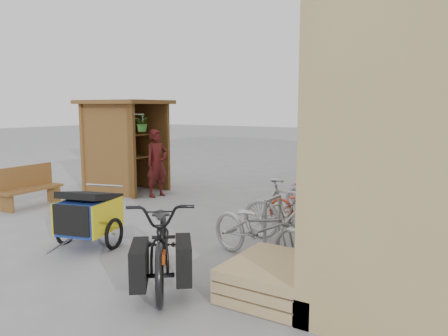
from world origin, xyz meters
The scene contains 17 objects.
ground centered at (0.00, 0.00, 0.00)m, with size 80.00×80.00×0.00m, color gray.
kiosk centered at (-3.28, 2.47, 1.55)m, with size 2.49×1.65×2.40m.
bike_rack centered at (2.30, 2.40, 0.52)m, with size 0.05×5.35×0.86m.
pallet_stack centered at (3.00, -1.40, 0.21)m, with size 1.00×1.20×0.40m.
bench centered at (-3.67, -0.06, 0.47)m, with size 0.55×1.49×0.92m.
shopping_carts centered at (3.00, 6.29, 0.55)m, with size 0.53×2.09×0.94m.
child_trailer centered at (-0.32, -1.27, 0.53)m, with size 1.05×1.65×0.95m.
cargo_bike centered at (1.65, -1.80, 0.56)m, with size 1.94×2.17×1.14m.
person_kiosk centered at (-1.99, 2.35, 0.84)m, with size 0.61×0.40×1.68m, color maroon.
bike_0 centered at (2.32, -0.45, 0.48)m, with size 0.64×1.84×0.97m, color #A09FA4.
bike_1 centered at (2.38, 0.54, 0.53)m, with size 0.50×1.76×1.06m, color #A09FA4.
bike_2 centered at (2.25, 1.51, 0.40)m, with size 0.53×1.51×0.79m, color maroon.
bike_3 centered at (2.43, 1.97, 0.54)m, with size 0.50×1.79×1.07m, color #A09FA4.
bike_4 centered at (2.35, 2.96, 0.43)m, with size 0.58×1.65×0.87m, color pink.
bike_5 centered at (2.20, 3.16, 0.54)m, with size 0.51×1.81×1.09m, color pink.
bike_6 centered at (2.47, 4.13, 0.45)m, with size 0.59×1.70×0.89m, color black.
bike_7 centered at (2.49, 4.50, 0.47)m, with size 0.44×1.56×0.93m, color black.
Camera 1 is at (5.10, -5.89, 2.21)m, focal length 35.00 mm.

